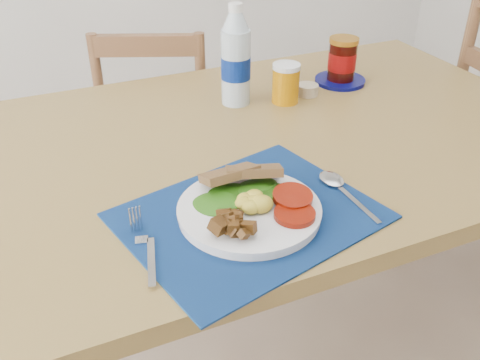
{
  "coord_description": "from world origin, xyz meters",
  "views": [
    {
      "loc": [
        -0.51,
        -0.77,
        1.31
      ],
      "look_at": [
        -0.18,
        -0.03,
        0.8
      ],
      "focal_mm": 40.0,
      "sensor_mm": 36.0,
      "label": 1
    }
  ],
  "objects_px": {
    "water_bottle": "(236,61)",
    "breakfast_plate": "(247,208)",
    "jam_on_saucer": "(342,63)",
    "chair_far": "(157,115)",
    "juice_glass": "(286,84)"
  },
  "relations": [
    {
      "from": "water_bottle",
      "to": "breakfast_plate",
      "type": "bearing_deg",
      "value": -111.16
    },
    {
      "from": "breakfast_plate",
      "to": "jam_on_saucer",
      "type": "distance_m",
      "value": 0.69
    },
    {
      "from": "chair_far",
      "to": "breakfast_plate",
      "type": "height_order",
      "value": "chair_far"
    },
    {
      "from": "juice_glass",
      "to": "water_bottle",
      "type": "bearing_deg",
      "value": 158.19
    },
    {
      "from": "breakfast_plate",
      "to": "water_bottle",
      "type": "height_order",
      "value": "water_bottle"
    },
    {
      "from": "juice_glass",
      "to": "jam_on_saucer",
      "type": "xyz_separation_m",
      "value": [
        0.2,
        0.05,
        0.01
      ]
    },
    {
      "from": "jam_on_saucer",
      "to": "chair_far",
      "type": "bearing_deg",
      "value": 131.31
    },
    {
      "from": "breakfast_plate",
      "to": "juice_glass",
      "type": "bearing_deg",
      "value": 59.65
    },
    {
      "from": "breakfast_plate",
      "to": "water_bottle",
      "type": "relative_size",
      "value": 1.0
    },
    {
      "from": "chair_far",
      "to": "jam_on_saucer",
      "type": "xyz_separation_m",
      "value": [
        0.41,
        -0.46,
        0.28
      ]
    },
    {
      "from": "water_bottle",
      "to": "jam_on_saucer",
      "type": "bearing_deg",
      "value": 1.45
    },
    {
      "from": "chair_far",
      "to": "juice_glass",
      "type": "distance_m",
      "value": 0.62
    },
    {
      "from": "breakfast_plate",
      "to": "water_bottle",
      "type": "distance_m",
      "value": 0.51
    },
    {
      "from": "chair_far",
      "to": "jam_on_saucer",
      "type": "relative_size",
      "value": 7.32
    },
    {
      "from": "chair_far",
      "to": "water_bottle",
      "type": "height_order",
      "value": "chair_far"
    }
  ]
}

